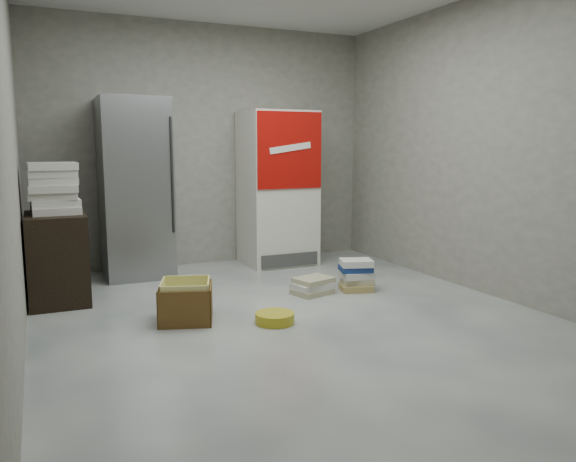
# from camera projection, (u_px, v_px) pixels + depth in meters

# --- Properties ---
(ground) EXTENTS (5.00, 5.00, 0.00)m
(ground) POSITION_uv_depth(u_px,v_px,m) (296.00, 319.00, 4.57)
(ground) COLOR silver
(ground) RESTS_ON ground
(room_shell) EXTENTS (4.04, 5.04, 2.82)m
(room_shell) POSITION_uv_depth(u_px,v_px,m) (296.00, 93.00, 4.30)
(room_shell) COLOR gray
(room_shell) RESTS_ON ground
(steel_fridge) EXTENTS (0.70, 0.72, 1.90)m
(steel_fridge) POSITION_uv_depth(u_px,v_px,m) (135.00, 188.00, 5.98)
(steel_fridge) COLOR #929499
(steel_fridge) RESTS_ON ground
(coke_cooler) EXTENTS (0.80, 0.73, 1.80)m
(coke_cooler) POSITION_uv_depth(u_px,v_px,m) (278.00, 188.00, 6.65)
(coke_cooler) COLOR silver
(coke_cooler) RESTS_ON ground
(wood_shelf) EXTENTS (0.50, 0.80, 0.80)m
(wood_shelf) POSITION_uv_depth(u_px,v_px,m) (57.00, 257.00, 5.07)
(wood_shelf) COLOR black
(wood_shelf) RESTS_ON ground
(supply_box_stack) EXTENTS (0.43, 0.45, 0.45)m
(supply_box_stack) POSITION_uv_depth(u_px,v_px,m) (54.00, 188.00, 4.98)
(supply_box_stack) COLOR beige
(supply_box_stack) RESTS_ON wood_shelf
(phonebook_stack_main) EXTENTS (0.38, 0.34, 0.30)m
(phonebook_stack_main) POSITION_uv_depth(u_px,v_px,m) (356.00, 275.00, 5.47)
(phonebook_stack_main) COLOR #A58E51
(phonebook_stack_main) RESTS_ON ground
(phonebook_stack_side) EXTENTS (0.43, 0.36, 0.16)m
(phonebook_stack_side) POSITION_uv_depth(u_px,v_px,m) (312.00, 286.00, 5.35)
(phonebook_stack_side) COLOR tan
(phonebook_stack_side) RESTS_ON ground
(cardboard_box) EXTENTS (0.52, 0.52, 0.33)m
(cardboard_box) POSITION_uv_depth(u_px,v_px,m) (186.00, 304.00, 4.50)
(cardboard_box) COLOR gold
(cardboard_box) RESTS_ON ground
(bucket_lid) EXTENTS (0.41, 0.41, 0.08)m
(bucket_lid) POSITION_uv_depth(u_px,v_px,m) (275.00, 318.00, 4.46)
(bucket_lid) COLOR gold
(bucket_lid) RESTS_ON ground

